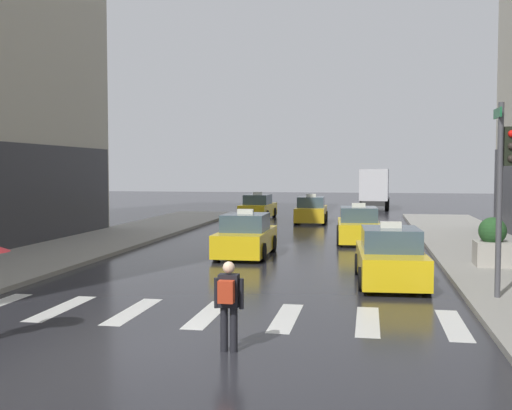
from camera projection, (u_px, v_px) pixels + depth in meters
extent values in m
plane|color=#26262B|center=(166.00, 352.00, 11.37)|extent=(160.00, 160.00, 0.00)
cube|color=silver|center=(62.00, 308.00, 14.96)|extent=(0.50, 2.80, 0.01)
cube|color=silver|center=(133.00, 311.00, 14.64)|extent=(0.50, 2.80, 0.01)
cube|color=silver|center=(208.00, 314.00, 14.32)|extent=(0.50, 2.80, 0.01)
cube|color=silver|center=(286.00, 318.00, 14.00)|extent=(0.50, 2.80, 0.01)
cube|color=silver|center=(368.00, 321.00, 13.68)|extent=(0.50, 2.80, 0.01)
cube|color=silver|center=(453.00, 325.00, 13.36)|extent=(0.50, 2.80, 0.01)
cylinder|color=#47474C|center=(499.00, 201.00, 15.38)|extent=(0.14, 0.14, 4.80)
cube|color=black|center=(510.00, 146.00, 15.27)|extent=(0.30, 0.26, 0.95)
sphere|color=red|center=(512.00, 134.00, 15.12)|extent=(0.17, 0.17, 0.17)
sphere|color=#28231E|center=(511.00, 146.00, 15.13)|extent=(0.17, 0.17, 0.17)
sphere|color=#28231E|center=(511.00, 159.00, 15.15)|extent=(0.17, 0.17, 0.17)
cube|color=#196638|center=(498.00, 113.00, 15.45)|extent=(0.04, 0.84, 0.24)
cube|color=yellow|center=(390.00, 264.00, 18.31)|extent=(2.05, 4.59, 0.84)
cube|color=#384C5B|center=(391.00, 239.00, 18.17)|extent=(1.71, 2.19, 0.64)
cube|color=silver|center=(391.00, 225.00, 18.14)|extent=(0.61, 0.27, 0.18)
cylinder|color=black|center=(358.00, 264.00, 19.76)|extent=(0.26, 0.67, 0.66)
cylinder|color=black|center=(414.00, 265.00, 19.55)|extent=(0.26, 0.67, 0.66)
cylinder|color=black|center=(362.00, 279.00, 17.09)|extent=(0.26, 0.67, 0.66)
cylinder|color=black|center=(427.00, 280.00, 16.88)|extent=(0.26, 0.67, 0.66)
cube|color=#F2EAB2|center=(364.00, 252.00, 20.63)|extent=(0.20, 0.05, 0.14)
cube|color=#F2EAB2|center=(403.00, 252.00, 20.48)|extent=(0.20, 0.05, 0.14)
cube|color=yellow|center=(246.00, 241.00, 24.09)|extent=(1.85, 4.52, 0.84)
cube|color=#384C5B|center=(245.00, 222.00, 23.95)|extent=(1.62, 2.12, 0.64)
cube|color=silver|center=(245.00, 211.00, 23.92)|extent=(0.60, 0.25, 0.18)
cylinder|color=black|center=(231.00, 243.00, 25.57)|extent=(0.23, 0.66, 0.66)
cylinder|color=black|center=(273.00, 243.00, 25.29)|extent=(0.23, 0.66, 0.66)
cylinder|color=black|center=(216.00, 251.00, 22.91)|extent=(0.23, 0.66, 0.66)
cylinder|color=black|center=(262.00, 252.00, 22.63)|extent=(0.23, 0.66, 0.66)
cube|color=#F2EAB2|center=(241.00, 234.00, 26.43)|extent=(0.20, 0.04, 0.14)
cube|color=#F2EAB2|center=(271.00, 234.00, 26.22)|extent=(0.20, 0.04, 0.14)
cube|color=yellow|center=(358.00, 230.00, 28.42)|extent=(2.05, 4.59, 0.84)
cube|color=#384C5B|center=(359.00, 214.00, 28.28)|extent=(1.72, 2.19, 0.64)
cube|color=silver|center=(359.00, 205.00, 28.26)|extent=(0.61, 0.27, 0.18)
cylinder|color=black|center=(339.00, 232.00, 29.88)|extent=(0.26, 0.67, 0.66)
cylinder|color=black|center=(375.00, 233.00, 29.67)|extent=(0.26, 0.67, 0.66)
cylinder|color=black|center=(340.00, 238.00, 27.20)|extent=(0.26, 0.67, 0.66)
cylinder|color=black|center=(380.00, 239.00, 26.99)|extent=(0.26, 0.67, 0.66)
cube|color=#F2EAB2|center=(343.00, 225.00, 30.75)|extent=(0.20, 0.05, 0.14)
cube|color=#F2EAB2|center=(369.00, 225.00, 30.59)|extent=(0.20, 0.05, 0.14)
cube|color=gold|center=(311.00, 214.00, 39.11)|extent=(1.92, 4.55, 0.84)
cube|color=#384C5B|center=(311.00, 202.00, 38.97)|extent=(1.65, 2.14, 0.64)
cube|color=silver|center=(311.00, 195.00, 38.95)|extent=(0.61, 0.26, 0.18)
cylinder|color=black|center=(299.00, 216.00, 40.59)|extent=(0.24, 0.67, 0.66)
cylinder|color=black|center=(326.00, 216.00, 40.33)|extent=(0.24, 0.67, 0.66)
cylinder|color=black|center=(296.00, 219.00, 37.92)|extent=(0.24, 0.67, 0.66)
cylinder|color=black|center=(324.00, 219.00, 37.66)|extent=(0.24, 0.67, 0.66)
cube|color=#F2EAB2|center=(304.00, 211.00, 41.45)|extent=(0.20, 0.05, 0.14)
cube|color=#F2EAB2|center=(323.00, 211.00, 41.25)|extent=(0.20, 0.05, 0.14)
cube|color=yellow|center=(258.00, 210.00, 42.39)|extent=(1.98, 4.57, 0.84)
cube|color=#384C5B|center=(258.00, 199.00, 42.25)|extent=(1.68, 2.16, 0.64)
cube|color=silver|center=(258.00, 193.00, 42.23)|extent=(0.61, 0.26, 0.18)
cylinder|color=black|center=(250.00, 212.00, 43.91)|extent=(0.25, 0.67, 0.66)
cylinder|color=black|center=(274.00, 212.00, 43.54)|extent=(0.25, 0.67, 0.66)
cylinder|color=black|center=(241.00, 215.00, 41.27)|extent=(0.25, 0.67, 0.66)
cylinder|color=black|center=(266.00, 215.00, 40.91)|extent=(0.25, 0.67, 0.66)
cube|color=#F2EAB2|center=(256.00, 207.00, 44.74)|extent=(0.20, 0.05, 0.14)
cube|color=#F2EAB2|center=(274.00, 208.00, 44.47)|extent=(0.20, 0.05, 0.14)
cube|color=#2D2D2D|center=(375.00, 202.00, 52.08)|extent=(2.10, 6.68, 0.40)
cube|color=silver|center=(376.00, 186.00, 55.22)|extent=(2.18, 1.89, 2.10)
cube|color=#384C5B|center=(377.00, 181.00, 56.09)|extent=(1.89, 0.13, 0.95)
cube|color=silver|center=(375.00, 184.00, 51.12)|extent=(2.42, 4.90, 2.50)
cylinder|color=black|center=(365.00, 202.00, 55.33)|extent=(0.32, 0.91, 0.90)
cylinder|color=black|center=(388.00, 202.00, 54.88)|extent=(0.32, 0.91, 0.90)
cylinder|color=black|center=(362.00, 205.00, 50.91)|extent=(0.32, 0.91, 0.90)
cylinder|color=black|center=(387.00, 205.00, 50.46)|extent=(0.32, 0.91, 0.90)
cylinder|color=black|center=(224.00, 329.00, 11.40)|extent=(0.14, 0.14, 0.82)
cylinder|color=black|center=(234.00, 329.00, 11.37)|extent=(0.14, 0.14, 0.82)
cube|color=black|center=(229.00, 291.00, 11.35)|extent=(0.36, 0.24, 0.60)
sphere|color=beige|center=(229.00, 268.00, 11.32)|extent=(0.22, 0.22, 0.22)
cylinder|color=black|center=(217.00, 293.00, 11.39)|extent=(0.09, 0.09, 0.55)
cylinder|color=black|center=(241.00, 294.00, 11.31)|extent=(0.09, 0.09, 0.55)
cube|color=#B23319|center=(226.00, 292.00, 11.13)|extent=(0.28, 0.18, 0.40)
cube|color=#A8A399|center=(492.00, 254.00, 20.59)|extent=(1.10, 1.10, 0.80)
sphere|color=#234C23|center=(492.00, 231.00, 20.55)|extent=(0.90, 0.90, 0.90)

